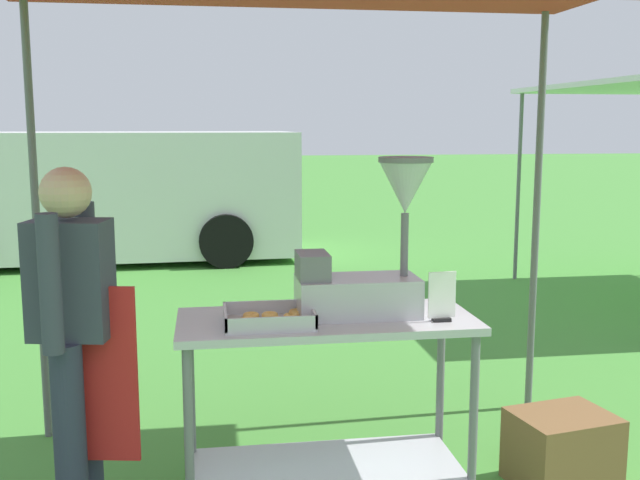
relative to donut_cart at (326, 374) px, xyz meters
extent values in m
plane|color=#478E38|center=(0.23, 5.15, -0.64)|extent=(70.00, 70.00, 0.00)
cylinder|color=slate|center=(-1.47, 1.01, 0.58)|extent=(0.04, 0.04, 2.45)
cylinder|color=slate|center=(1.47, 1.01, 0.58)|extent=(0.04, 0.04, 2.45)
cube|color=#B7B7BC|center=(0.00, 0.00, 0.25)|extent=(1.36, 0.58, 0.04)
cube|color=#B7B7BC|center=(0.00, 0.00, -0.46)|extent=(1.25, 0.54, 0.02)
cylinder|color=slate|center=(-0.63, -0.24, -0.20)|extent=(0.04, 0.04, 0.87)
cylinder|color=slate|center=(0.63, -0.24, -0.20)|extent=(0.04, 0.04, 0.87)
cylinder|color=slate|center=(-0.63, 0.24, -0.20)|extent=(0.04, 0.04, 0.87)
cylinder|color=slate|center=(0.63, 0.24, -0.20)|extent=(0.04, 0.04, 0.87)
cube|color=#B7B7BC|center=(-0.27, -0.08, 0.28)|extent=(0.40, 0.31, 0.01)
cube|color=#B7B7BC|center=(-0.27, -0.23, 0.31)|extent=(0.40, 0.01, 0.06)
cube|color=#B7B7BC|center=(-0.27, 0.07, 0.31)|extent=(0.40, 0.01, 0.06)
cube|color=#B7B7BC|center=(-0.46, -0.08, 0.31)|extent=(0.01, 0.31, 0.06)
cube|color=#B7B7BC|center=(-0.08, -0.08, 0.31)|extent=(0.01, 0.31, 0.06)
torus|color=#EAB251|center=(-0.37, -0.18, 0.30)|extent=(0.10, 0.10, 0.03)
torus|color=#EAB251|center=(-0.24, -0.10, 0.30)|extent=(0.09, 0.09, 0.03)
torus|color=#EAB251|center=(-0.37, -0.09, 0.30)|extent=(0.10, 0.10, 0.03)
torus|color=#EAB251|center=(-0.28, -0.18, 0.30)|extent=(0.10, 0.10, 0.03)
torus|color=#EAB251|center=(-0.17, -0.05, 0.30)|extent=(0.08, 0.08, 0.03)
torus|color=#EAB251|center=(-0.35, -0.01, 0.30)|extent=(0.10, 0.10, 0.03)
torus|color=#EAB251|center=(-0.26, -0.01, 0.30)|extent=(0.09, 0.09, 0.03)
torus|color=#EAB251|center=(-0.13, 0.02, 0.30)|extent=(0.10, 0.10, 0.03)
torus|color=#EAB251|center=(-0.21, -0.17, 0.30)|extent=(0.09, 0.09, 0.03)
cube|color=#B7B7BC|center=(0.15, 0.02, 0.36)|extent=(0.56, 0.28, 0.18)
cube|color=slate|center=(-0.06, 0.02, 0.51)|extent=(0.14, 0.22, 0.12)
cylinder|color=slate|center=(0.37, 0.02, 0.60)|extent=(0.04, 0.04, 0.29)
cone|color=#B7B7BC|center=(0.37, 0.02, 0.86)|extent=(0.24, 0.24, 0.23)
cylinder|color=slate|center=(0.37, 0.02, 0.99)|extent=(0.25, 0.25, 0.02)
cube|color=black|center=(0.50, -0.14, 0.28)|extent=(0.08, 0.05, 0.02)
cube|color=white|center=(0.50, -0.14, 0.39)|extent=(0.13, 0.02, 0.21)
cylinder|color=#2D3347|center=(-1.11, 0.12, -0.21)|extent=(0.14, 0.14, 0.86)
cylinder|color=#2D3347|center=(-1.15, -0.07, -0.21)|extent=(0.14, 0.14, 0.86)
cube|color=#383D4C|center=(-1.13, 0.03, 0.48)|extent=(0.37, 0.28, 0.52)
cube|color=red|center=(-1.01, 0.00, 0.05)|extent=(0.32, 0.08, 0.80)
cylinder|color=#383D4C|center=(-1.09, 0.24, 0.51)|extent=(0.10, 0.10, 0.58)
cylinder|color=#383D4C|center=(-1.17, -0.19, 0.51)|extent=(0.10, 0.10, 0.58)
sphere|color=#DBB28E|center=(-1.13, 0.03, 0.86)|extent=(0.22, 0.22, 0.22)
cube|color=brown|center=(1.19, 0.00, -0.45)|extent=(0.54, 0.46, 0.37)
cube|color=white|center=(-1.92, 6.93, 0.25)|extent=(5.16, 2.08, 1.60)
cube|color=#1E2833|center=(0.07, 7.00, 0.65)|extent=(0.16, 1.62, 0.70)
cylinder|color=black|center=(-0.37, 7.92, -0.30)|extent=(0.69, 0.26, 0.68)
cylinder|color=black|center=(-0.30, 6.06, -0.30)|extent=(0.69, 0.26, 0.68)
cylinder|color=slate|center=(3.02, 4.83, 0.43)|extent=(0.04, 0.04, 2.13)
camera|label=1|loc=(-0.53, -3.28, 1.15)|focal=41.83mm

